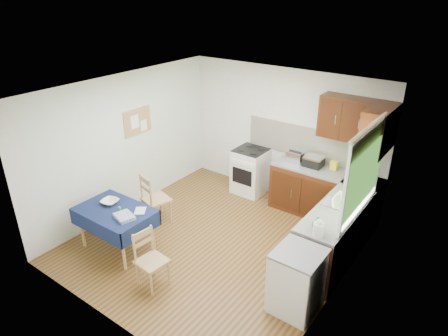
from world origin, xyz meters
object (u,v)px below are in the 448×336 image
Objects in this scene: kettle at (319,228)px; dish_rack at (336,203)px; chair_far at (154,198)px; toaster at (295,157)px; sandwich_press at (314,161)px; chair_near at (150,257)px; dining_table at (115,215)px.

dish_rack is at bearing 96.76° from kettle.
toaster is at bearing -114.22° from chair_far.
sandwich_press is at bearing -119.12° from chair_far.
chair_far is at bearing 49.00° from chair_near.
kettle is at bearing -107.49° from dish_rack.
chair_near is at bearing -101.18° from sandwich_press.
dish_rack reaches higher than chair_near.
chair_near is at bearing 149.27° from chair_far.
kettle is (0.95, -1.93, 0.02)m from sandwich_press.
dish_rack is (2.85, 0.94, 0.42)m from chair_far.
toaster reaches higher than dining_table.
toaster reaches higher than sandwich_press.
chair_near is 3.21m from toaster.
toaster is at bearing -4.67° from chair_near.
chair_far is at bearing 173.98° from dish_rack.
sandwich_press is (0.35, 0.04, -0.01)m from toaster.
chair_near is at bearing -154.48° from dish_rack.
dining_table is 3.07m from kettle.
toaster is at bearing -168.53° from sandwich_press.
kettle is at bearing -162.75° from chair_far.
dish_rack is at bearing -46.00° from sandwich_press.
dining_table is 0.88m from chair_far.
kettle is (2.90, 0.93, 0.40)m from dining_table.
chair_far reaches higher than dining_table.
sandwich_press is at bearing 24.51° from toaster.
kettle is at bearing -58.61° from sandwich_press.
toaster is at bearing 124.45° from kettle.
dining_table is 3.10× the size of dish_rack.
chair_far is at bearing -178.85° from kettle.
sandwich_press reaches higher than chair_near.
chair_far is at bearing -112.08° from toaster.
dish_rack is (1.77, 2.09, 0.48)m from chair_near.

